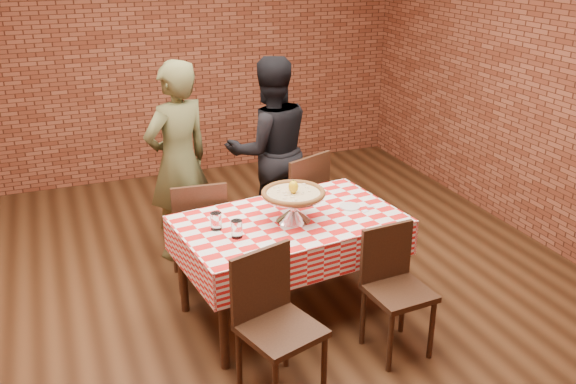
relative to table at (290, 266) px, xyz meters
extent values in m
plane|color=black|center=(-0.22, 0.20, -0.38)|extent=(6.00, 6.00, 0.00)
plane|color=#622B1A|center=(-0.22, 3.20, 1.08)|extent=(5.50, 0.00, 5.50)
cube|color=#382212|center=(0.00, 0.00, 0.00)|extent=(1.62, 1.09, 0.75)
cylinder|color=beige|center=(0.01, -0.03, 0.58)|extent=(0.55, 0.55, 0.03)
ellipsoid|color=yellow|center=(0.01, -0.03, 0.63)|extent=(0.09, 0.09, 0.09)
cylinder|color=white|center=(-0.43, -0.14, 0.44)|extent=(0.08, 0.08, 0.12)
cylinder|color=white|center=(-0.52, 0.02, 0.44)|extent=(0.08, 0.08, 0.12)
cylinder|color=white|center=(0.48, 0.02, 0.39)|extent=(0.17, 0.17, 0.01)
cube|color=white|center=(0.55, -0.09, 0.39)|extent=(0.06, 0.04, 0.00)
cube|color=white|center=(0.63, -0.03, 0.39)|extent=(0.05, 0.04, 0.00)
cube|color=silver|center=(0.07, 0.27, 0.45)|extent=(0.11, 0.09, 0.14)
imported|color=#4C4F2C|center=(-0.52, 1.19, 0.48)|extent=(0.73, 0.62, 1.70)
imported|color=black|center=(0.32, 1.26, 0.46)|extent=(0.83, 0.66, 1.66)
camera|label=1|loc=(-1.46, -3.65, 2.21)|focal=38.65mm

